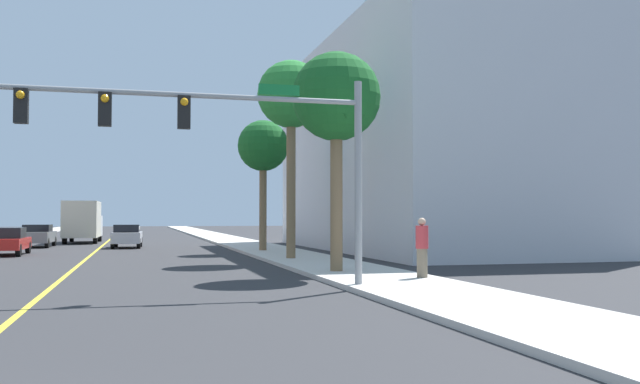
% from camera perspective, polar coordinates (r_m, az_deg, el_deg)
% --- Properties ---
extents(ground, '(192.00, 192.00, 0.00)m').
position_cam_1_polar(ground, '(47.54, -17.82, -4.35)').
color(ground, '#2D2D30').
extents(sidewalk_right, '(3.50, 168.00, 0.15)m').
position_cam_1_polar(sidewalk_right, '(48.02, -6.47, -4.33)').
color(sidewalk_right, beige).
rests_on(sidewalk_right, ground).
extents(lane_marking_center, '(0.16, 144.00, 0.01)m').
position_cam_1_polar(lane_marking_center, '(47.54, -17.82, -4.35)').
color(lane_marking_center, yellow).
rests_on(lane_marking_center, ground).
extents(building_right_near, '(11.94, 25.35, 12.50)m').
position_cam_1_polar(building_right_near, '(41.70, 8.59, 3.84)').
color(building_right_near, silver).
rests_on(building_right_near, ground).
extents(traffic_signal_mast, '(11.08, 0.36, 5.51)m').
position_cam_1_polar(traffic_signal_mast, '(17.76, -9.09, 5.23)').
color(traffic_signal_mast, gray).
rests_on(traffic_signal_mast, sidewalk_right).
extents(palm_near, '(3.02, 3.02, 7.40)m').
position_cam_1_polar(palm_near, '(23.24, 1.38, 7.74)').
color(palm_near, brown).
rests_on(palm_near, sidewalk_right).
extents(palm_mid, '(3.00, 3.00, 8.76)m').
position_cam_1_polar(palm_mid, '(30.45, -2.44, 7.91)').
color(palm_mid, brown).
rests_on(palm_mid, sidewalk_right).
extents(palm_far, '(2.79, 2.79, 7.10)m').
position_cam_1_polar(palm_far, '(37.37, -4.79, 3.72)').
color(palm_far, brown).
rests_on(palm_far, sidewalk_right).
extents(car_silver, '(1.89, 3.98, 1.47)m').
position_cam_1_polar(car_silver, '(44.69, -15.86, -3.55)').
color(car_silver, '#BCBCC1').
rests_on(car_silver, ground).
extents(car_red, '(1.78, 4.29, 1.41)m').
position_cam_1_polar(car_red, '(38.27, -24.73, -3.76)').
color(car_red, red).
rests_on(car_red, ground).
extents(car_gray, '(1.90, 4.34, 1.46)m').
position_cam_1_polar(car_gray, '(47.58, -22.59, -3.39)').
color(car_gray, slate).
rests_on(car_gray, ground).
extents(delivery_truck, '(2.48, 7.08, 3.10)m').
position_cam_1_polar(delivery_truck, '(54.00, -19.27, -2.30)').
color(delivery_truck, silver).
rests_on(delivery_truck, ground).
extents(pedestrian, '(0.38, 0.38, 1.79)m').
position_cam_1_polar(pedestrian, '(20.63, 8.55, -4.63)').
color(pedestrian, '#726651').
rests_on(pedestrian, sidewalk_right).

